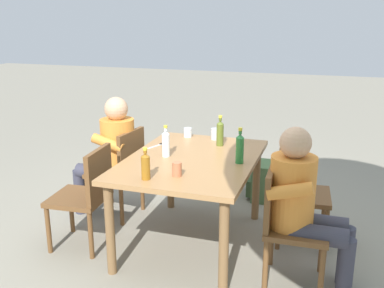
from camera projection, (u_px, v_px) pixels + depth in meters
ground_plane at (192, 242)px, 3.83m from camera, size 24.00×24.00×0.00m
dining_table at (192, 169)px, 3.64m from camera, size 1.44×1.03×0.77m
chair_near_left at (121, 168)px, 4.22m from camera, size 0.49×0.49×0.87m
chair_far_right at (286, 220)px, 3.15m from camera, size 0.45×0.45×0.87m
chair_far_left at (294, 188)px, 3.74m from camera, size 0.47×0.47×0.87m
chair_near_right at (87, 192)px, 3.65m from camera, size 0.47×0.47×0.87m
person_in_white_shirt at (111, 150)px, 4.22m from camera, size 0.47×0.61×1.18m
person_in_plaid_shirt at (303, 200)px, 3.08m from camera, size 0.47×0.61×1.18m
bottle_clear at (166, 143)px, 3.62m from camera, size 0.06×0.06×0.27m
bottle_amber at (146, 166)px, 3.12m from camera, size 0.06×0.06×0.24m
bottle_olive at (220, 133)px, 3.93m from camera, size 0.06×0.06×0.28m
bottle_green at (240, 148)px, 3.46m from camera, size 0.06×0.06×0.29m
cup_terracotta at (177, 169)px, 3.19m from camera, size 0.07×0.07×0.11m
cup_glass at (188, 132)px, 4.23m from camera, size 0.08×0.08×0.09m
cup_steel at (215, 134)px, 4.14m from camera, size 0.08×0.08×0.11m
table_knife at (159, 145)px, 3.96m from camera, size 0.23×0.10×0.01m
backpack_by_near_side at (227, 173)px, 4.96m from camera, size 0.31×0.22×0.39m
backpack_by_far_side at (262, 181)px, 4.70m from camera, size 0.34×0.25×0.40m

